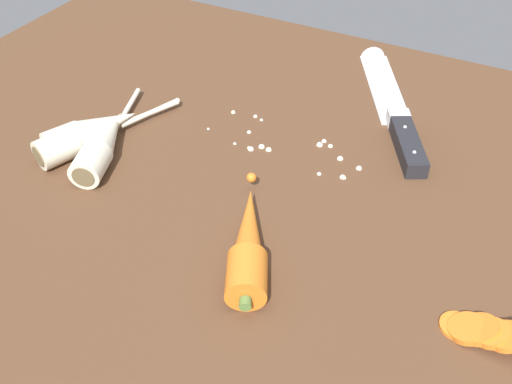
% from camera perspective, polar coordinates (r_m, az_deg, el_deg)
% --- Properties ---
extents(ground_plane, '(1.20, 0.90, 0.04)m').
position_cam_1_polar(ground_plane, '(0.72, 0.73, -1.18)').
color(ground_plane, brown).
extents(chefs_knife, '(0.19, 0.32, 0.04)m').
position_cam_1_polar(chefs_knife, '(0.89, 13.05, 8.90)').
color(chefs_knife, silver).
rests_on(chefs_knife, ground_plane).
extents(whole_carrot, '(0.11, 0.18, 0.04)m').
position_cam_1_polar(whole_carrot, '(0.61, -0.78, -5.12)').
color(whole_carrot, orange).
rests_on(whole_carrot, ground_plane).
extents(parsnip_front, '(0.09, 0.21, 0.04)m').
position_cam_1_polar(parsnip_front, '(0.78, -14.82, 4.70)').
color(parsnip_front, silver).
rests_on(parsnip_front, ground_plane).
extents(parsnip_mid_left, '(0.10, 0.21, 0.04)m').
position_cam_1_polar(parsnip_mid_left, '(0.80, -16.22, 5.44)').
color(parsnip_mid_left, silver).
rests_on(parsnip_mid_left, ground_plane).
extents(parsnip_mid_right, '(0.10, 0.19, 0.04)m').
position_cam_1_polar(parsnip_mid_right, '(0.81, -15.83, 5.90)').
color(parsnip_mid_right, silver).
rests_on(parsnip_mid_right, ground_plane).
extents(carrot_slice_stack, '(0.09, 0.04, 0.03)m').
position_cam_1_polar(carrot_slice_stack, '(0.60, 22.19, -12.71)').
color(carrot_slice_stack, orange).
rests_on(carrot_slice_stack, ground_plane).
extents(mince_crumbs, '(0.22, 0.08, 0.01)m').
position_cam_1_polar(mince_crumbs, '(0.77, 3.92, 4.48)').
color(mince_crumbs, silver).
rests_on(mince_crumbs, ground_plane).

